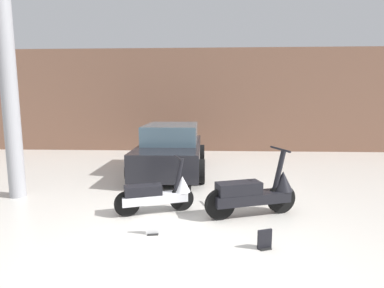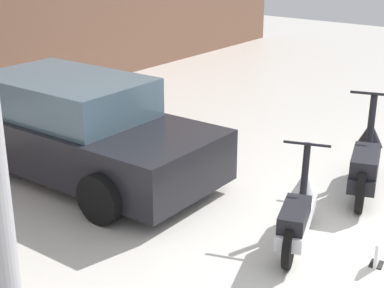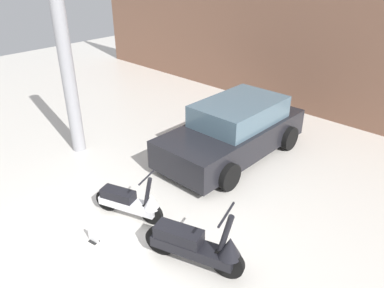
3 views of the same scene
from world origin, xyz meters
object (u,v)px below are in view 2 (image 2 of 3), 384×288
(scooter_front_right, at_px, (366,159))
(car_rear_left, at_px, (77,129))
(scooter_front_left, at_px, (298,211))
(placard_near_left_scooter, at_px, (378,254))

(scooter_front_right, xyz_separation_m, car_rear_left, (-1.78, 3.19, 0.21))
(scooter_front_left, relative_size, placard_near_left_scooter, 5.08)
(scooter_front_left, height_order, scooter_front_right, scooter_front_right)
(car_rear_left, relative_size, placard_near_left_scooter, 14.61)
(car_rear_left, height_order, placard_near_left_scooter, car_rear_left)
(scooter_front_left, bearing_deg, car_rear_left, 73.36)
(scooter_front_left, distance_m, placard_near_left_scooter, 0.87)
(scooter_front_left, relative_size, car_rear_left, 0.35)
(placard_near_left_scooter, bearing_deg, car_rear_left, 92.58)
(scooter_front_left, xyz_separation_m, placard_near_left_scooter, (0.05, -0.84, -0.23))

